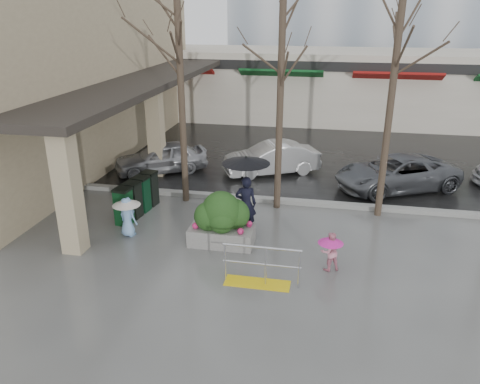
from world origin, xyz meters
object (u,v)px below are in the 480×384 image
(child_pink, at_px, (330,248))
(child_blue, at_px, (127,212))
(tree_midwest, at_px, (282,46))
(woman, at_px, (246,185))
(news_boxes, at_px, (137,197))
(car_c, at_px, (397,173))
(tree_west, at_px, (179,49))
(car_a, at_px, (161,157))
(planter, at_px, (222,219))
(car_b, at_px, (271,158))
(handrail, at_px, (260,270))
(tree_mideast, at_px, (396,61))

(child_pink, relative_size, child_blue, 0.87)
(tree_midwest, height_order, woman, tree_midwest)
(news_boxes, distance_m, car_c, 9.36)
(tree_west, bearing_deg, woman, -38.19)
(woman, relative_size, car_a, 0.64)
(tree_west, height_order, woman, tree_west)
(planter, height_order, news_boxes, planter)
(car_a, distance_m, car_b, 4.49)
(news_boxes, distance_m, car_b, 6.12)
(handrail, bearing_deg, tree_west, 124.99)
(tree_midwest, bearing_deg, car_b, 100.70)
(car_c, bearing_deg, woman, -72.38)
(child_pink, height_order, planter, planter)
(news_boxes, relative_size, car_c, 0.48)
(handrail, distance_m, car_a, 9.16)
(woman, height_order, car_b, woman)
(tree_midwest, xyz_separation_m, planter, (-1.22, -2.92, -4.48))
(handrail, xyz_separation_m, child_pink, (1.64, 1.01, 0.24))
(tree_west, xyz_separation_m, planter, (1.98, -2.92, -4.33))
(child_pink, relative_size, car_b, 0.27)
(tree_west, bearing_deg, handrail, -55.01)
(tree_mideast, xyz_separation_m, news_boxes, (-7.68, -1.41, -4.27))
(child_blue, distance_m, car_c, 9.82)
(child_pink, distance_m, car_a, 9.47)
(planter, bearing_deg, car_c, 45.72)
(tree_mideast, bearing_deg, news_boxes, -169.61)
(car_c, bearing_deg, handrail, -53.65)
(news_boxes, height_order, car_b, car_b)
(planter, relative_size, car_c, 0.40)
(handrail, height_order, car_a, car_a)
(child_pink, relative_size, planter, 0.57)
(tree_west, bearing_deg, child_pink, -37.18)
(tree_mideast, xyz_separation_m, planter, (-4.52, -2.92, -4.10))
(tree_west, xyz_separation_m, child_blue, (-0.84, -2.95, -4.34))
(woman, bearing_deg, car_c, -146.78)
(child_blue, bearing_deg, child_pink, -168.04)
(car_b, bearing_deg, tree_midwest, -15.47)
(tree_west, relative_size, woman, 2.89)
(news_boxes, bearing_deg, child_blue, -69.89)
(child_blue, bearing_deg, handrail, 176.39)
(tree_mideast, xyz_separation_m, car_a, (-8.38, 2.71, -4.23))
(child_blue, bearing_deg, tree_midwest, -123.70)
(news_boxes, height_order, car_c, car_c)
(planter, bearing_deg, news_boxes, 154.47)
(handrail, relative_size, child_blue, 1.59)
(handrail, xyz_separation_m, car_a, (-5.24, 7.51, 0.25))
(tree_west, xyz_separation_m, news_boxes, (-1.18, -1.41, -4.49))
(tree_mideast, bearing_deg, car_c, 72.37)
(tree_mideast, distance_m, news_boxes, 8.90)
(child_blue, distance_m, car_a, 5.76)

